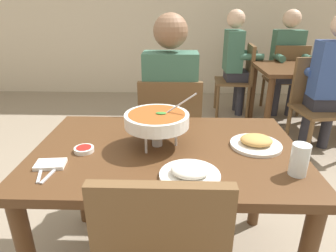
% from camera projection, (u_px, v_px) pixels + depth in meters
% --- Properties ---
extents(dining_table_main, '(1.24, 0.81, 0.73)m').
position_uv_depth(dining_table_main, '(167.00, 168.00, 1.41)').
color(dining_table_main, '#51331C').
rests_on(dining_table_main, ground_plane).
extents(chair_diner_main, '(0.44, 0.44, 0.90)m').
position_uv_depth(chair_diner_main, '(170.00, 131.00, 2.09)').
color(chair_diner_main, brown).
rests_on(chair_diner_main, ground_plane).
extents(diner_main, '(0.40, 0.45, 1.31)m').
position_uv_depth(diner_main, '(170.00, 99.00, 2.03)').
color(diner_main, '#2D2D38').
rests_on(diner_main, ground_plane).
extents(curry_bowl, '(0.33, 0.30, 0.26)m').
position_uv_depth(curry_bowl, '(157.00, 120.00, 1.34)').
color(curry_bowl, silver).
rests_on(curry_bowl, dining_table_main).
extents(rice_plate, '(0.24, 0.24, 0.06)m').
position_uv_depth(rice_plate, '(190.00, 173.00, 1.13)').
color(rice_plate, white).
rests_on(rice_plate, dining_table_main).
extents(appetizer_plate, '(0.24, 0.24, 0.06)m').
position_uv_depth(appetizer_plate, '(256.00, 143.00, 1.37)').
color(appetizer_plate, white).
rests_on(appetizer_plate, dining_table_main).
extents(sauce_dish, '(0.09, 0.09, 0.02)m').
position_uv_depth(sauce_dish, '(84.00, 149.00, 1.33)').
color(sauce_dish, white).
rests_on(sauce_dish, dining_table_main).
extents(napkin_folded, '(0.13, 0.09, 0.02)m').
position_uv_depth(napkin_folded, '(50.00, 164.00, 1.21)').
color(napkin_folded, white).
rests_on(napkin_folded, dining_table_main).
extents(fork_utensil, '(0.06, 0.17, 0.01)m').
position_uv_depth(fork_utensil, '(41.00, 171.00, 1.16)').
color(fork_utensil, silver).
rests_on(fork_utensil, dining_table_main).
extents(spoon_utensil, '(0.04, 0.17, 0.01)m').
position_uv_depth(spoon_utensil, '(53.00, 172.00, 1.16)').
color(spoon_utensil, silver).
rests_on(spoon_utensil, dining_table_main).
extents(drink_glass, '(0.07, 0.07, 0.13)m').
position_uv_depth(drink_glass, '(299.00, 161.00, 1.13)').
color(drink_glass, silver).
rests_on(drink_glass, dining_table_main).
extents(dining_table_far, '(1.00, 0.80, 0.73)m').
position_uv_depth(dining_table_far, '(302.00, 78.00, 3.22)').
color(dining_table_far, '#51331C').
rests_on(dining_table_far, ground_plane).
extents(chair_bg_left, '(0.50, 0.50, 0.90)m').
position_uv_depth(chair_bg_left, '(317.00, 100.00, 2.77)').
color(chair_bg_left, brown).
rests_on(chair_bg_left, ground_plane).
extents(chair_bg_middle, '(0.47, 0.47, 0.90)m').
position_uv_depth(chair_bg_middle, '(240.00, 76.00, 3.73)').
color(chair_bg_middle, brown).
rests_on(chair_bg_middle, ground_plane).
extents(chair_bg_right, '(0.45, 0.45, 0.90)m').
position_uv_depth(chair_bg_right, '(286.00, 76.00, 3.74)').
color(chair_bg_right, brown).
rests_on(chair_bg_right, ground_plane).
extents(patron_bg_left, '(0.40, 0.45, 1.31)m').
position_uv_depth(patron_bg_left, '(331.00, 77.00, 2.63)').
color(patron_bg_left, '#2D2D38').
rests_on(patron_bg_left, ground_plane).
extents(patron_bg_middle, '(0.45, 0.40, 1.31)m').
position_uv_depth(patron_bg_middle, '(236.00, 57.00, 3.68)').
color(patron_bg_middle, '#2D2D38').
rests_on(patron_bg_middle, ground_plane).
extents(patron_bg_right, '(0.40, 0.45, 1.31)m').
position_uv_depth(patron_bg_right, '(287.00, 57.00, 3.65)').
color(patron_bg_right, '#2D2D38').
rests_on(patron_bg_right, ground_plane).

